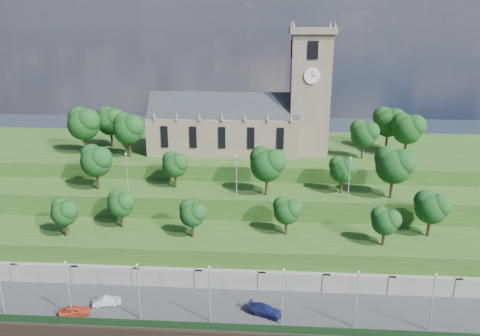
# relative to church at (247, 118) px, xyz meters

# --- Properties ---
(promenade) EXTENTS (160.00, 12.00, 2.00)m
(promenade) POSITION_rel_church_xyz_m (-0.79, -39.98, -21.52)
(promenade) COLOR #2D2D30
(promenade) RESTS_ON ground
(fence) EXTENTS (160.00, 0.10, 1.20)m
(fence) POSITION_rel_church_xyz_m (-0.79, -45.38, -19.92)
(fence) COLOR #163217
(fence) RESTS_ON promenade
(retaining_wall) EXTENTS (160.00, 2.10, 5.00)m
(retaining_wall) POSITION_rel_church_xyz_m (-0.79, -34.01, -20.02)
(retaining_wall) COLOR slate
(retaining_wall) RESTS_ON ground
(embankment_lower) EXTENTS (160.00, 12.00, 8.00)m
(embankment_lower) POSITION_rel_church_xyz_m (-0.79, -27.98, -18.52)
(embankment_lower) COLOR #244617
(embankment_lower) RESTS_ON ground
(embankment_upper) EXTENTS (160.00, 10.00, 12.00)m
(embankment_upper) POSITION_rel_church_xyz_m (-0.79, -16.98, -16.52)
(embankment_upper) COLOR #244617
(embankment_upper) RESTS_ON ground
(hilltop) EXTENTS (160.00, 32.00, 15.00)m
(hilltop) POSITION_rel_church_xyz_m (-0.79, 4.02, -15.02)
(hilltop) COLOR #244617
(hilltop) RESTS_ON ground
(church) EXTENTS (38.60, 12.35, 27.60)m
(church) POSITION_rel_church_xyz_m (0.00, 0.00, 0.00)
(church) COLOR brown
(church) RESTS_ON hilltop
(trees_lower) EXTENTS (65.80, 8.82, 7.81)m
(trees_lower) POSITION_rel_church_xyz_m (4.01, -27.71, -9.86)
(trees_lower) COLOR black
(trees_lower) RESTS_ON embankment_lower
(trees_upper) EXTENTS (60.80, 8.50, 9.39)m
(trees_upper) POSITION_rel_church_xyz_m (3.57, -18.17, -4.71)
(trees_upper) COLOR black
(trees_upper) RESTS_ON embankment_upper
(trees_hilltop) EXTENTS (75.41, 16.30, 10.08)m
(trees_hilltop) POSITION_rel_church_xyz_m (-2.65, -1.60, -1.17)
(trees_hilltop) COLOR black
(trees_hilltop) RESTS_ON hilltop
(lamp_posts_promenade) EXTENTS (60.36, 0.36, 8.78)m
(lamp_posts_promenade) POSITION_rel_church_xyz_m (-2.79, -43.48, -15.51)
(lamp_posts_promenade) COLOR #B2B2B7
(lamp_posts_promenade) RESTS_ON promenade
(lamp_posts_upper) EXTENTS (40.36, 0.36, 7.76)m
(lamp_posts_upper) POSITION_rel_church_xyz_m (-0.79, -19.98, -6.03)
(lamp_posts_upper) COLOR #B2B2B7
(lamp_posts_upper) RESTS_ON embankment_upper
(car_left) EXTENTS (4.67, 2.84, 1.49)m
(car_left) POSITION_rel_church_xyz_m (-22.41, -43.31, -19.78)
(car_left) COLOR #AE361D
(car_left) RESTS_ON promenade
(car_middle) EXTENTS (4.26, 2.34, 1.33)m
(car_middle) POSITION_rel_church_xyz_m (-18.71, -40.49, -19.86)
(car_middle) COLOR #98999D
(car_middle) RESTS_ON promenade
(car_right) EXTENTS (5.49, 3.77, 1.47)m
(car_right) POSITION_rel_church_xyz_m (4.80, -41.29, -19.78)
(car_right) COLOR #151C4C
(car_right) RESTS_ON promenade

